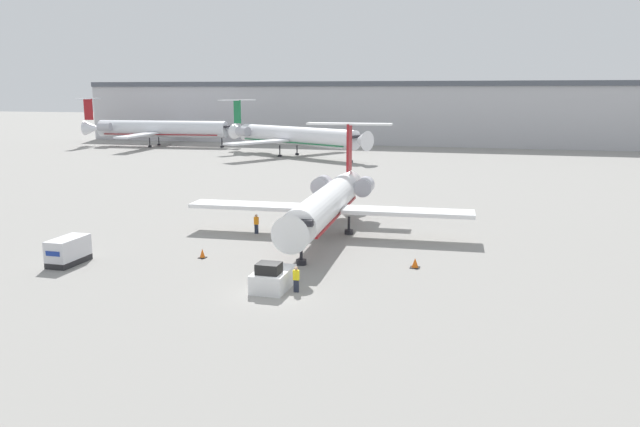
{
  "coord_description": "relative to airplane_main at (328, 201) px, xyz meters",
  "views": [
    {
      "loc": [
        13.01,
        -36.35,
        12.92
      ],
      "look_at": [
        0.0,
        12.1,
        3.03
      ],
      "focal_mm": 35.0,
      "sensor_mm": 36.0,
      "label": 1
    }
  ],
  "objects": [
    {
      "name": "airplane_main",
      "position": [
        0.0,
        0.0,
        0.0
      ],
      "size": [
        26.09,
        26.15,
        9.57
      ],
      "color": "white",
      "rests_on": "ground"
    },
    {
      "name": "traffic_cone_right",
      "position": [
        8.94,
        -8.95,
        -2.73
      ],
      "size": [
        0.72,
        0.72,
        0.74
      ],
      "color": "black",
      "rests_on": "ground"
    },
    {
      "name": "luggage_cart",
      "position": [
        -16.57,
        -14.72,
        -2.06
      ],
      "size": [
        1.69,
        3.52,
        2.03
      ],
      "color": "#232326",
      "rests_on": "ground"
    },
    {
      "name": "terminal_building",
      "position": [
        0.7,
        102.42,
        4.54
      ],
      "size": [
        180.0,
        16.8,
        15.19
      ],
      "color": "#B2B2B7",
      "rests_on": "ground"
    },
    {
      "name": "airplane_parked_far_right",
      "position": [
        -61.28,
        78.82,
        1.05
      ],
      "size": [
        38.57,
        35.3,
        11.17
      ],
      "color": "silver",
      "rests_on": "ground"
    },
    {
      "name": "worker_near_tug",
      "position": [
        2.09,
        -16.67,
        -2.18
      ],
      "size": [
        0.4,
        0.24,
        1.72
      ],
      "color": "#232838",
      "rests_on": "ground"
    },
    {
      "name": "worker_by_wing",
      "position": [
        -6.47,
        -1.37,
        -2.12
      ],
      "size": [
        0.4,
        0.25,
        1.81
      ],
      "color": "#232838",
      "rests_on": "ground"
    },
    {
      "name": "airplane_parked_far_left",
      "position": [
        -24.02,
        65.4,
        1.03
      ],
      "size": [
        36.09,
        28.94,
        11.04
      ],
      "color": "white",
      "rests_on": "ground"
    },
    {
      "name": "traffic_cone_left",
      "position": [
        -7.55,
        -10.48,
        -2.72
      ],
      "size": [
        0.58,
        0.58,
        0.74
      ],
      "color": "black",
      "rests_on": "ground"
    },
    {
      "name": "pushback_tug",
      "position": [
        0.39,
        -16.39,
        -2.34
      ],
      "size": [
        2.16,
        3.71,
        1.97
      ],
      "color": "silver",
      "rests_on": "ground"
    },
    {
      "name": "ground_plane",
      "position": [
        0.7,
        -17.58,
        -3.08
      ],
      "size": [
        600.0,
        600.0,
        0.0
      ],
      "primitive_type": "plane",
      "color": "gray"
    }
  ]
}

